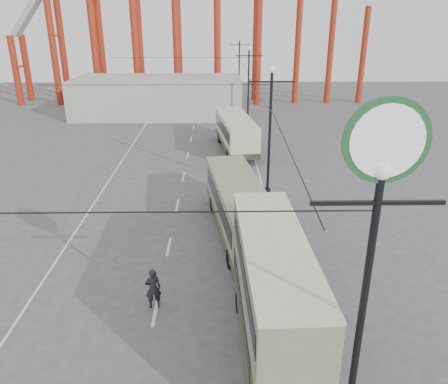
{
  "coord_description": "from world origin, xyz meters",
  "views": [
    {
      "loc": [
        1.82,
        -12.36,
        12.34
      ],
      "look_at": [
        2.22,
        11.0,
        3.0
      ],
      "focal_mm": 35.0,
      "sensor_mm": 36.0,
      "label": 1
    }
  ],
  "objects_px": {
    "pedestrian": "(153,288)",
    "single_decker_green": "(239,206)",
    "lamp_post_near": "(375,220)",
    "double_decker_bus": "(273,292)",
    "single_decker_cream": "(236,131)"
  },
  "relations": [
    {
      "from": "single_decker_green",
      "to": "single_decker_cream",
      "type": "distance_m",
      "value": 18.29
    },
    {
      "from": "single_decker_green",
      "to": "double_decker_bus",
      "type": "bearing_deg",
      "value": -93.48
    },
    {
      "from": "single_decker_cream",
      "to": "pedestrian",
      "type": "xyz_separation_m",
      "value": [
        -4.8,
        -25.59,
        -0.89
      ]
    },
    {
      "from": "double_decker_bus",
      "to": "lamp_post_near",
      "type": "bearing_deg",
      "value": -70.45
    },
    {
      "from": "single_decker_green",
      "to": "single_decker_cream",
      "type": "height_order",
      "value": "single_decker_cream"
    },
    {
      "from": "single_decker_cream",
      "to": "pedestrian",
      "type": "relative_size",
      "value": 5.54
    },
    {
      "from": "single_decker_green",
      "to": "single_decker_cream",
      "type": "xyz_separation_m",
      "value": [
        0.56,
        18.28,
        0.06
      ]
    },
    {
      "from": "double_decker_bus",
      "to": "pedestrian",
      "type": "bearing_deg",
      "value": 147.97
    },
    {
      "from": "pedestrian",
      "to": "single_decker_green",
      "type": "bearing_deg",
      "value": -135.73
    },
    {
      "from": "double_decker_bus",
      "to": "single_decker_cream",
      "type": "xyz_separation_m",
      "value": [
        -0.18,
        28.52,
        -0.89
      ]
    },
    {
      "from": "lamp_post_near",
      "to": "single_decker_green",
      "type": "relative_size",
      "value": 0.92
    },
    {
      "from": "double_decker_bus",
      "to": "pedestrian",
      "type": "relative_size",
      "value": 4.68
    },
    {
      "from": "single_decker_green",
      "to": "pedestrian",
      "type": "relative_size",
      "value": 5.89
    },
    {
      "from": "lamp_post_near",
      "to": "double_decker_bus",
      "type": "bearing_deg",
      "value": 111.14
    },
    {
      "from": "double_decker_bus",
      "to": "single_decker_cream",
      "type": "relative_size",
      "value": 0.84
    }
  ]
}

